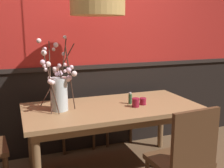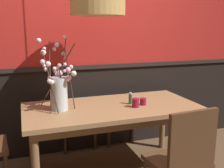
# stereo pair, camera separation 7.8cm
# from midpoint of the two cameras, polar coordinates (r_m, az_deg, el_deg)

# --- Properties ---
(back_wall) EXTENTS (5.59, 0.14, 2.86)m
(back_wall) POSITION_cam_midpoint_polar(r_m,az_deg,el_deg) (3.37, -3.29, 9.79)
(back_wall) COLOR black
(back_wall) RESTS_ON ground
(dining_table) EXTENTS (1.80, 0.89, 0.75)m
(dining_table) POSITION_cam_midpoint_polar(r_m,az_deg,el_deg) (2.83, 0.79, -6.28)
(dining_table) COLOR #997047
(dining_table) RESTS_ON ground
(chair_near_side_right) EXTENTS (0.48, 0.43, 0.95)m
(chair_near_side_right) POSITION_cam_midpoint_polar(r_m,az_deg,el_deg) (2.29, 15.74, -14.73)
(chair_near_side_right) COLOR #4C301C
(chair_near_side_right) RESTS_ON ground
(chair_far_side_left) EXTENTS (0.45, 0.44, 0.89)m
(chair_far_side_left) POSITION_cam_midpoint_polar(r_m,az_deg,el_deg) (3.60, -7.19, -4.97)
(chair_far_side_left) COLOR #4C301C
(chair_far_side_left) RESTS_ON ground
(chair_far_side_right) EXTENTS (0.43, 0.43, 0.90)m
(chair_far_side_right) POSITION_cam_midpoint_polar(r_m,az_deg,el_deg) (3.74, 0.98, -4.18)
(chair_far_side_right) COLOR #4C301C
(chair_far_side_right) RESTS_ON ground
(vase_with_blossoms) EXTENTS (0.39, 0.54, 0.73)m
(vase_with_blossoms) POSITION_cam_midpoint_polar(r_m,az_deg,el_deg) (2.67, -10.36, -1.13)
(vase_with_blossoms) COLOR silver
(vase_with_blossoms) RESTS_ON dining_table
(candle_holder_nearer_center) EXTENTS (0.07, 0.07, 0.07)m
(candle_holder_nearer_center) POSITION_cam_midpoint_polar(r_m,az_deg,el_deg) (2.86, 7.40, -3.69)
(candle_holder_nearer_center) COLOR maroon
(candle_holder_nearer_center) RESTS_ON dining_table
(candle_holder_nearer_edge) EXTENTS (0.08, 0.08, 0.09)m
(candle_holder_nearer_edge) POSITION_cam_midpoint_polar(r_m,az_deg,el_deg) (2.77, 5.84, -3.97)
(candle_holder_nearer_edge) COLOR maroon
(candle_holder_nearer_edge) RESTS_ON dining_table
(condiment_bottle) EXTENTS (0.04, 0.04, 0.13)m
(condiment_bottle) POSITION_cam_midpoint_polar(r_m,az_deg,el_deg) (2.87, 4.70, -3.10)
(condiment_bottle) COLOR #2D5633
(condiment_bottle) RESTS_ON dining_table
(pendant_lamp) EXTENTS (0.54, 0.54, 1.20)m
(pendant_lamp) POSITION_cam_midpoint_polar(r_m,az_deg,el_deg) (2.75, -2.20, 16.70)
(pendant_lamp) COLOR tan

